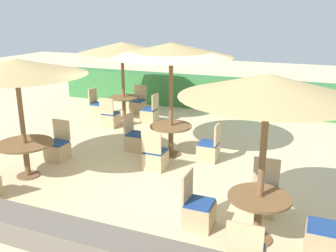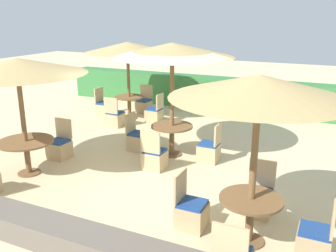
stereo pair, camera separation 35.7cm
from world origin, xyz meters
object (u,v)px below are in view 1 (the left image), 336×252
at_px(patio_chair_back_left_south, 110,119).
at_px(patio_chair_back_left_east, 150,114).
at_px(patio_chair_center_east, 209,150).
at_px(parasol_back_left, 122,48).
at_px(parasol_front_right, 268,87).
at_px(parasol_center, 171,50).
at_px(patio_chair_center_south, 155,158).
at_px(patio_chair_front_left_north, 58,149).
at_px(round_table_center, 171,132).
at_px(round_table_back_left, 124,102).
at_px(round_table_front_right, 259,207).
at_px(patio_chair_back_left_north, 138,105).
at_px(patio_chair_front_right_north, 263,198).
at_px(patio_chair_center_west, 136,140).
at_px(round_table_front_left, 25,149).
at_px(patio_chair_front_right_east, 323,237).
at_px(patio_chair_front_right_west, 198,212).
at_px(parasol_front_left, 16,67).
at_px(patio_chair_back_left_west, 98,109).

height_order(patio_chair_back_left_south, patio_chair_back_left_east, same).
relative_size(patio_chair_center_east, parasol_back_left, 0.34).
xyz_separation_m(parasol_front_right, parasol_center, (-2.56, 2.82, 0.14)).
xyz_separation_m(patio_chair_center_south, patio_chair_front_left_north, (-2.36, -0.36, 0.00)).
bearing_deg(patio_chair_center_south, round_table_center, 90.42).
xyz_separation_m(patio_chair_center_east, patio_chair_back_left_east, (-2.65, 2.39, 0.00)).
xyz_separation_m(round_table_back_left, patio_chair_back_left_south, (0.05, -0.96, -0.30)).
distance_m(round_table_front_right, round_table_back_left, 7.38).
bearing_deg(round_table_center, patio_chair_back_left_north, 127.74).
xyz_separation_m(patio_chair_front_right_north, patio_chair_center_west, (-3.46, 1.90, 0.00)).
bearing_deg(patio_chair_front_left_north, round_table_front_left, 90.22).
bearing_deg(patio_chair_center_west, parasol_center, 91.32).
bearing_deg(parasol_front_right, patio_chair_back_left_north, 129.86).
relative_size(round_table_back_left, patio_chair_back_left_east, 1.03).
bearing_deg(parasol_back_left, round_table_front_left, -86.70).
bearing_deg(round_table_back_left, patio_chair_front_right_north, -40.22).
relative_size(patio_chair_center_west, patio_chair_back_left_north, 1.00).
xyz_separation_m(patio_chair_center_south, round_table_back_left, (-2.63, 3.37, 0.30)).
bearing_deg(patio_chair_back_left_north, patio_chair_center_west, 115.92).
height_order(patio_chair_front_right_east, round_table_back_left, patio_chair_front_right_east).
bearing_deg(patio_chair_front_left_north, patio_chair_back_left_east, -100.40).
relative_size(patio_chair_front_right_north, patio_chair_back_left_north, 1.00).
distance_m(patio_chair_front_right_west, patio_chair_front_right_north, 1.26).
relative_size(parasol_front_left, patio_chair_back_left_north, 3.01).
bearing_deg(patio_chair_front_left_north, round_table_back_left, -85.87).
bearing_deg(patio_chair_front_right_north, patio_chair_back_left_south, -33.65).
xyz_separation_m(patio_chair_front_right_north, round_table_front_left, (-4.86, -0.40, 0.35)).
bearing_deg(round_table_front_right, patio_chair_center_south, 143.74).
bearing_deg(patio_chair_center_south, parasol_front_right, -36.26).
height_order(patio_chair_center_west, parasol_back_left, parasol_back_left).
relative_size(patio_chair_front_right_east, patio_chair_center_west, 1.00).
height_order(patio_chair_center_south, round_table_back_left, patio_chair_center_south).
distance_m(patio_chair_front_right_west, patio_chair_back_left_west, 7.34).
bearing_deg(round_table_front_left, patio_chair_center_west, 58.61).
distance_m(parasol_front_right, patio_chair_back_left_east, 7.04).
bearing_deg(round_table_front_left, parasol_center, 44.67).
height_order(parasol_front_left, patio_chair_back_left_west, parasol_front_left).
height_order(patio_chair_center_east, patio_chair_back_left_west, same).
xyz_separation_m(patio_chair_front_right_north, patio_chair_back_left_south, (-5.09, 3.38, 0.00)).
relative_size(patio_chair_center_east, patio_chair_center_south, 1.00).
distance_m(round_table_front_right, parasol_back_left, 7.58).
bearing_deg(patio_chair_center_east, round_table_center, 89.63).
distance_m(round_table_center, round_table_back_left, 3.57).
xyz_separation_m(patio_chair_front_right_west, patio_chair_back_left_east, (-3.29, 5.19, 0.00)).
relative_size(patio_chair_front_right_west, parasol_center, 0.33).
xyz_separation_m(patio_chair_center_south, patio_chair_back_left_north, (-2.58, 4.28, 0.00)).
height_order(parasol_front_left, patio_chair_front_left_north, parasol_front_left).
bearing_deg(patio_chair_back_left_south, patio_chair_center_south, -43.07).
height_order(patio_chair_center_east, parasol_back_left, parasol_back_left).
bearing_deg(patio_chair_center_east, patio_chair_back_left_east, 47.97).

